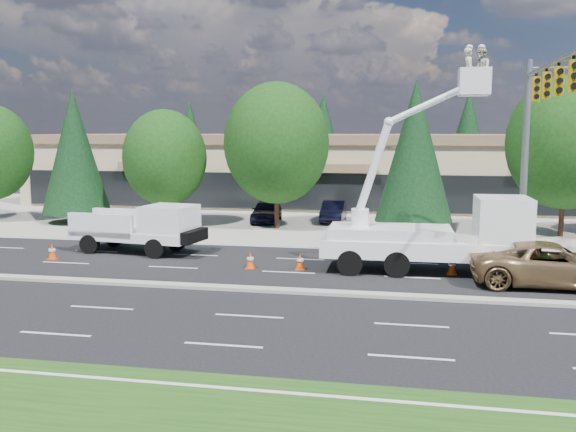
% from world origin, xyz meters
% --- Properties ---
extents(ground, '(140.00, 140.00, 0.00)m').
position_xyz_m(ground, '(0.00, 0.00, 0.00)').
color(ground, black).
rests_on(ground, ground).
extents(concrete_apron, '(140.00, 22.00, 0.01)m').
position_xyz_m(concrete_apron, '(0.00, 20.00, 0.01)').
color(concrete_apron, gray).
rests_on(concrete_apron, ground).
extents(road_median, '(120.00, 0.55, 0.12)m').
position_xyz_m(road_median, '(0.00, 0.00, 0.06)').
color(road_median, gray).
rests_on(road_median, ground).
extents(strip_mall, '(50.40, 15.40, 5.50)m').
position_xyz_m(strip_mall, '(0.00, 29.97, 2.83)').
color(strip_mall, tan).
rests_on(strip_mall, ground).
extents(tree_front_b, '(4.25, 4.25, 8.37)m').
position_xyz_m(tree_front_b, '(-16.00, 15.00, 4.49)').
color(tree_front_b, '#332114').
rests_on(tree_front_b, ground).
extents(tree_front_c, '(5.11, 5.11, 7.10)m').
position_xyz_m(tree_front_c, '(-10.00, 15.00, 4.15)').
color(tree_front_c, '#332114').
rests_on(tree_front_c, ground).
extents(tree_front_d, '(6.23, 6.23, 8.65)m').
position_xyz_m(tree_front_d, '(-3.00, 15.00, 5.06)').
color(tree_front_d, '#332114').
rests_on(tree_front_d, ground).
extents(tree_front_e, '(4.40, 4.40, 8.67)m').
position_xyz_m(tree_front_e, '(5.00, 15.00, 4.65)').
color(tree_front_e, '#332114').
rests_on(tree_front_e, ground).
extents(tree_front_f, '(6.33, 6.33, 8.78)m').
position_xyz_m(tree_front_f, '(13.00, 15.00, 5.14)').
color(tree_front_f, '#332114').
rests_on(tree_front_f, ground).
extents(tree_back_a, '(4.50, 4.50, 8.86)m').
position_xyz_m(tree_back_a, '(-18.00, 42.00, 4.75)').
color(tree_back_a, '#332114').
rests_on(tree_back_a, ground).
extents(tree_back_b, '(4.84, 4.84, 9.55)m').
position_xyz_m(tree_back_b, '(-4.00, 42.00, 5.12)').
color(tree_back_b, '#332114').
rests_on(tree_back_b, ground).
extents(tree_back_c, '(4.90, 4.90, 9.65)m').
position_xyz_m(tree_back_c, '(10.00, 42.00, 5.18)').
color(tree_back_c, '#332114').
rests_on(tree_back_c, ground).
extents(signal_mast, '(2.76, 10.16, 9.00)m').
position_xyz_m(signal_mast, '(10.03, 7.04, 6.06)').
color(signal_mast, gray).
rests_on(signal_mast, ground).
extents(utility_pickup, '(6.31, 3.06, 2.32)m').
position_xyz_m(utility_pickup, '(-7.66, 6.14, 0.96)').
color(utility_pickup, white).
rests_on(utility_pickup, ground).
extents(bucket_truck, '(8.33, 2.87, 9.11)m').
position_xyz_m(bucket_truck, '(6.07, 4.39, 1.93)').
color(bucket_truck, white).
rests_on(bucket_truck, ground).
extents(traffic_cone_a, '(0.40, 0.40, 0.70)m').
position_xyz_m(traffic_cone_a, '(-11.06, 3.89, 0.34)').
color(traffic_cone_a, '#F34707').
rests_on(traffic_cone_a, ground).
extents(traffic_cone_b, '(0.40, 0.40, 0.70)m').
position_xyz_m(traffic_cone_b, '(-1.73, 3.68, 0.34)').
color(traffic_cone_b, '#F34707').
rests_on(traffic_cone_b, ground).
extents(traffic_cone_c, '(0.40, 0.40, 0.70)m').
position_xyz_m(traffic_cone_c, '(0.38, 3.84, 0.34)').
color(traffic_cone_c, '#F34707').
rests_on(traffic_cone_c, ground).
extents(traffic_cone_d, '(0.40, 0.40, 0.70)m').
position_xyz_m(traffic_cone_d, '(6.58, 4.12, 0.34)').
color(traffic_cone_d, '#F34707').
rests_on(traffic_cone_d, ground).
extents(minivan, '(5.93, 2.74, 1.65)m').
position_xyz_m(minivan, '(10.11, 2.80, 0.82)').
color(minivan, olive).
rests_on(minivan, ground).
extents(parked_car_west, '(2.10, 4.38, 1.44)m').
position_xyz_m(parked_car_west, '(-4.18, 17.34, 0.72)').
color(parked_car_west, black).
rests_on(parked_car_west, ground).
extents(parked_car_east, '(1.49, 4.06, 1.33)m').
position_xyz_m(parked_car_east, '(0.00, 18.30, 0.66)').
color(parked_car_east, black).
rests_on(parked_car_east, ground).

